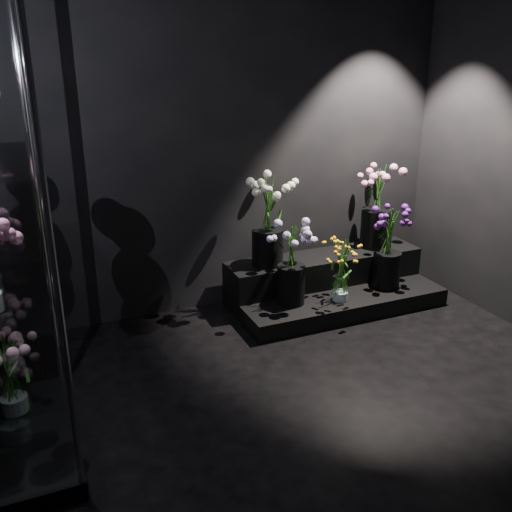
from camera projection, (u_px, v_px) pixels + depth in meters
floor at (340, 441)px, 3.17m from camera, size 4.00×4.00×0.00m
wall_back at (214, 138)px, 4.42m from camera, size 4.00×0.00×4.00m
display_riser at (330, 284)px, 4.87m from camera, size 1.74×0.77×0.39m
bouquet_orange_bells at (341, 270)px, 4.51m from camera, size 0.33×0.33×0.51m
bouquet_lilac at (291, 258)px, 4.42m from camera, size 0.38×0.38×0.64m
bouquet_purple at (388, 244)px, 4.73m from camera, size 0.42×0.42×0.68m
bouquet_cream_roses at (268, 216)px, 4.55m from camera, size 0.40×0.40×0.73m
bouquet_pink_roses at (378, 202)px, 4.96m from camera, size 0.47×0.47×0.73m
bouquet_case_base_pink at (9, 372)px, 3.17m from camera, size 0.42×0.42×0.48m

